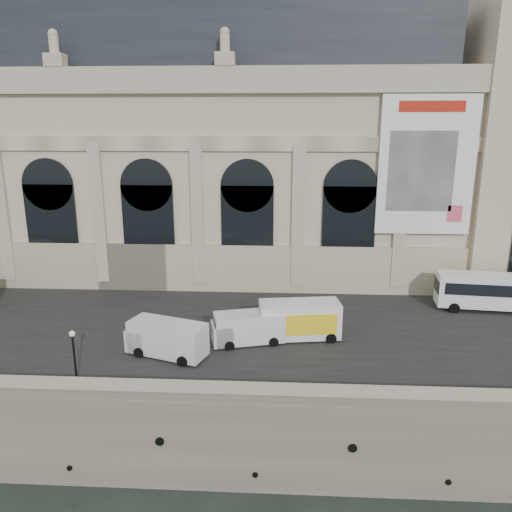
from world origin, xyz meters
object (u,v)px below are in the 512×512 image
at_px(van_b, 164,338).
at_px(van_c, 245,328).
at_px(box_truck, 294,321).
at_px(lamp_right, 75,358).
at_px(bus_right, 503,291).

relative_size(van_b, van_c, 1.07).
bearing_deg(van_c, van_b, -158.04).
relative_size(van_c, box_truck, 0.76).
bearing_deg(lamp_right, box_truck, 28.79).
relative_size(van_b, box_truck, 0.81).
relative_size(bus_right, van_c, 1.99).
relative_size(bus_right, box_truck, 1.51).
xyz_separation_m(van_b, van_c, (5.91, 2.38, -0.08)).
relative_size(van_c, lamp_right, 1.58).
bearing_deg(box_truck, bus_right, 20.27).
distance_m(van_b, box_truck, 10.43).
xyz_separation_m(van_b, lamp_right, (-4.87, -4.53, 0.53)).
xyz_separation_m(van_c, box_truck, (3.90, 1.15, 0.27)).
height_order(bus_right, van_b, bus_right).
distance_m(van_c, lamp_right, 12.82).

